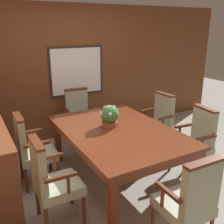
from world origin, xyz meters
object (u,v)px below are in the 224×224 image
at_px(chair_left_near, 51,179).
at_px(dining_table, 117,135).
at_px(chair_left_far, 31,147).
at_px(potted_plant, 110,116).
at_px(chair_head_far, 79,115).
at_px(chair_right_near, 196,139).
at_px(chair_right_far, 158,121).
at_px(chair_head_near, 190,200).

bearing_deg(chair_left_near, dining_table, -67.48).
bearing_deg(chair_left_far, potted_plant, -104.84).
xyz_separation_m(chair_left_near, chair_head_far, (1.05, 1.79, 0.00)).
relative_size(dining_table, chair_right_near, 1.98).
distance_m(chair_left_near, chair_right_far, 2.27).
bearing_deg(chair_right_near, chair_left_near, -85.41).
bearing_deg(chair_left_far, chair_right_far, -88.71).
distance_m(chair_right_near, chair_head_near, 1.42).
xyz_separation_m(chair_head_near, potted_plant, (-0.01, 1.52, 0.36)).
relative_size(dining_table, chair_left_far, 1.98).
distance_m(chair_left_near, chair_left_far, 0.86).
bearing_deg(chair_head_near, chair_left_far, -59.37).
relative_size(dining_table, potted_plant, 6.39).
distance_m(chair_head_near, potted_plant, 1.56).
bearing_deg(chair_head_far, chair_left_far, -134.68).
height_order(chair_right_near, chair_left_far, same).
relative_size(chair_right_near, potted_plant, 3.22).
xyz_separation_m(dining_table, chair_head_near, (-0.03, -1.38, -0.12)).
height_order(chair_head_far, potted_plant, potted_plant).
bearing_deg(chair_right_far, potted_plant, -78.26).
relative_size(chair_left_near, chair_head_near, 1.00).
height_order(chair_head_far, chair_right_far, same).
bearing_deg(potted_plant, chair_left_near, -151.06).
bearing_deg(chair_head_near, chair_right_near, -137.44).
bearing_deg(dining_table, chair_head_far, 89.94).
height_order(chair_left_near, chair_head_near, same).
distance_m(chair_left_far, potted_plant, 1.12).
distance_m(dining_table, chair_right_near, 1.13).
bearing_deg(chair_right_far, chair_left_near, -71.11).
distance_m(chair_left_near, chair_right_near, 2.09).
distance_m(chair_head_near, chair_right_far, 2.11).
height_order(chair_left_far, chair_right_far, same).
distance_m(chair_right_near, chair_right_far, 0.87).
bearing_deg(potted_plant, dining_table, -72.71).
xyz_separation_m(chair_head_far, chair_right_far, (1.05, -0.95, 0.00)).
xyz_separation_m(chair_head_far, chair_head_near, (-0.03, -2.76, 0.00)).
distance_m(chair_left_near, chair_head_near, 1.40).
bearing_deg(chair_head_near, chair_left_near, -42.32).
distance_m(dining_table, chair_right_far, 1.15).
bearing_deg(chair_right_far, chair_left_far, -93.32).
height_order(dining_table, chair_right_far, chair_right_far).
height_order(dining_table, chair_head_far, chair_head_far).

